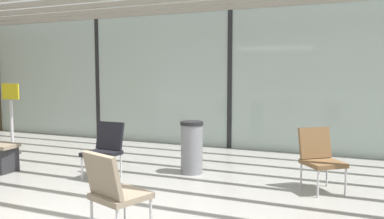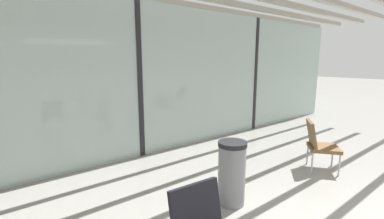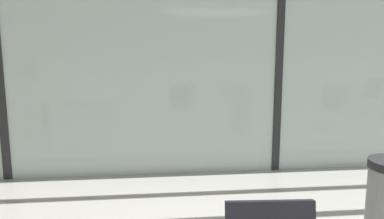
# 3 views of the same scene
# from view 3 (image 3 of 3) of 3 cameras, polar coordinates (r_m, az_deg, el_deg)

# --- Properties ---
(glass_curtain_wall) EXTENTS (14.00, 0.08, 3.01)m
(glass_curtain_wall) POSITION_cam_3_polar(r_m,az_deg,el_deg) (5.15, 12.84, 7.45)
(glass_curtain_wall) COLOR #A3B7B2
(glass_curtain_wall) RESTS_ON ground
(window_mullion_1) EXTENTS (0.10, 0.12, 3.01)m
(window_mullion_1) POSITION_cam_3_polar(r_m,az_deg,el_deg) (5.15, 12.84, 7.45)
(window_mullion_1) COLOR black
(window_mullion_1) RESTS_ON ground
(parked_airplane) EXTENTS (13.50, 4.59, 4.59)m
(parked_airplane) POSITION_cam_3_polar(r_m,az_deg,el_deg) (11.54, 9.92, 12.62)
(parked_airplane) COLOR #B2BCD6
(parked_airplane) RESTS_ON ground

